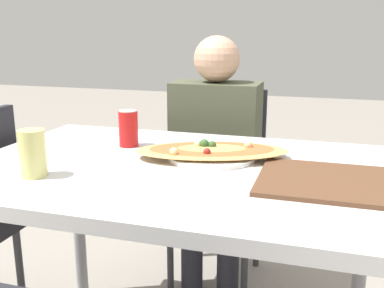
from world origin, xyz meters
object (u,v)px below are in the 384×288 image
at_px(chair_far_seated, 220,175).
at_px(pizza_main, 212,152).
at_px(person_seated, 215,146).
at_px(dining_table, 176,189).
at_px(soda_can, 128,128).
at_px(drink_glass, 33,153).

distance_m(chair_far_seated, pizza_main, 0.73).
bearing_deg(person_seated, chair_far_seated, -90.00).
distance_m(dining_table, soda_can, 0.32).
bearing_deg(dining_table, drink_glass, -147.50).
bearing_deg(dining_table, soda_can, 143.92).
bearing_deg(dining_table, chair_far_seated, 92.95).
xyz_separation_m(chair_far_seated, person_seated, (-0.00, -0.12, 0.17)).
height_order(chair_far_seated, drink_glass, drink_glass).
bearing_deg(dining_table, pizza_main, 50.76).
height_order(dining_table, drink_glass, drink_glass).
bearing_deg(person_seated, soda_can, 68.29).
bearing_deg(chair_far_seated, person_seated, 90.00).
bearing_deg(person_seated, drink_glass, 70.83).
height_order(dining_table, person_seated, person_seated).
height_order(person_seated, drink_glass, person_seated).
relative_size(chair_far_seated, pizza_main, 1.71).
bearing_deg(dining_table, person_seated, 93.48).
distance_m(soda_can, drink_glass, 0.40).
relative_size(person_seated, drink_glass, 8.76).
distance_m(dining_table, pizza_main, 0.16).
bearing_deg(chair_far_seated, pizza_main, 100.68).
distance_m(chair_far_seated, person_seated, 0.21).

